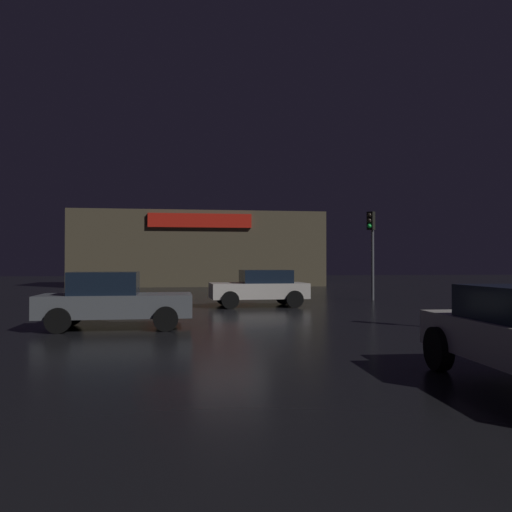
% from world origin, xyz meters
% --- Properties ---
extents(ground_plane, '(120.00, 120.00, 0.00)m').
position_xyz_m(ground_plane, '(0.00, 0.00, 0.00)').
color(ground_plane, black).
extents(store_building, '(19.36, 7.54, 5.77)m').
position_xyz_m(store_building, '(-0.28, 25.36, 2.89)').
color(store_building, brown).
rests_on(store_building, ground).
extents(traffic_signal_main, '(0.43, 0.41, 4.20)m').
position_xyz_m(traffic_signal_main, '(7.29, 6.36, 3.04)').
color(traffic_signal_main, '#595B60').
rests_on(traffic_signal_main, ground).
extents(car_near, '(4.01, 1.93, 1.51)m').
position_xyz_m(car_near, '(-3.44, -3.11, 0.76)').
color(car_near, slate).
rests_on(car_near, ground).
extents(car_far, '(3.94, 2.18, 1.48)m').
position_xyz_m(car_far, '(1.52, 3.49, 0.78)').
color(car_far, silver).
rests_on(car_far, ground).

